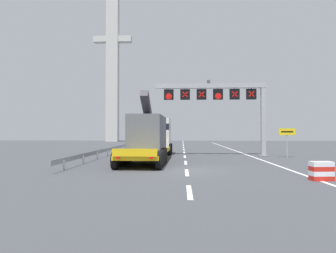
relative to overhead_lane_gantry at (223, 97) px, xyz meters
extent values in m
plane|color=#424449|center=(-3.66, -10.14, -5.58)|extent=(112.00, 112.00, 0.00)
cube|color=silver|center=(-3.68, -16.14, -5.57)|extent=(0.20, 2.60, 0.01)
cube|color=silver|center=(-3.68, -11.04, -5.57)|extent=(0.20, 2.60, 0.01)
cube|color=silver|center=(-3.68, -5.93, -5.57)|extent=(0.20, 2.60, 0.01)
cube|color=silver|center=(-3.68, -0.83, -5.57)|extent=(0.20, 2.60, 0.01)
cube|color=silver|center=(-3.68, 4.27, -5.57)|extent=(0.20, 2.60, 0.01)
cube|color=silver|center=(-3.68, 9.37, -5.57)|extent=(0.20, 2.60, 0.01)
cube|color=silver|center=(-3.68, 14.48, -5.57)|extent=(0.20, 2.60, 0.01)
cube|color=silver|center=(-3.68, 19.58, -5.57)|extent=(0.20, 2.60, 0.01)
cube|color=silver|center=(-3.68, 24.68, -5.57)|extent=(0.20, 2.60, 0.01)
cube|color=silver|center=(-3.68, 29.78, -5.57)|extent=(0.20, 2.60, 0.01)
cube|color=silver|center=(-3.68, 34.89, -5.57)|extent=(0.20, 2.60, 0.01)
cube|color=silver|center=(-3.68, 39.99, -5.57)|extent=(0.20, 2.60, 0.01)
cube|color=silver|center=(-3.68, 45.09, -5.57)|extent=(0.20, 2.60, 0.01)
cube|color=silver|center=(2.54, 1.86, -5.57)|extent=(0.20, 63.00, 0.01)
cube|color=#9EA0A5|center=(3.74, 0.00, -2.11)|extent=(0.40, 0.40, 6.94)
cube|color=slate|center=(3.74, 0.00, -5.54)|extent=(0.90, 0.90, 0.08)
cube|color=#9EA0A5|center=(-1.28, 0.00, 1.11)|extent=(10.44, 0.44, 0.44)
cube|color=#4C4C51|center=(-1.38, 0.00, 1.51)|extent=(0.28, 0.40, 0.28)
cube|color=black|center=(2.63, 0.00, 0.30)|extent=(0.93, 0.24, 0.99)
cube|color=#9EA0A5|center=(2.63, 0.00, 0.84)|extent=(0.08, 0.08, 0.16)
cube|color=red|center=(2.63, -0.13, 0.30)|extent=(0.57, 0.02, 0.57)
cube|color=red|center=(2.63, -0.13, 0.30)|extent=(0.57, 0.02, 0.57)
cube|color=black|center=(1.07, 0.00, 0.30)|extent=(0.93, 0.24, 0.99)
cube|color=#9EA0A5|center=(1.07, 0.00, 0.84)|extent=(0.08, 0.08, 0.16)
cube|color=red|center=(1.07, -0.13, 0.30)|extent=(0.57, 0.02, 0.57)
cube|color=red|center=(1.07, -0.13, 0.30)|extent=(0.57, 0.02, 0.57)
cube|color=black|center=(-0.50, 0.00, 0.30)|extent=(0.93, 0.24, 0.99)
cube|color=#9EA0A5|center=(-0.50, 0.00, 0.84)|extent=(0.08, 0.08, 0.16)
cone|color=red|center=(-0.50, -0.13, 0.12)|extent=(0.59, 0.02, 0.59)
cube|color=black|center=(-2.07, 0.00, 0.30)|extent=(0.93, 0.24, 0.99)
cube|color=#9EA0A5|center=(-2.07, 0.00, 0.84)|extent=(0.08, 0.08, 0.16)
cube|color=red|center=(-2.07, -0.13, 0.30)|extent=(0.57, 0.02, 0.57)
cube|color=red|center=(-2.07, -0.13, 0.30)|extent=(0.57, 0.02, 0.57)
cube|color=black|center=(-3.63, 0.00, 0.30)|extent=(0.93, 0.24, 0.99)
cube|color=#9EA0A5|center=(-3.63, 0.00, 0.84)|extent=(0.08, 0.08, 0.16)
cube|color=red|center=(-3.63, -0.13, 0.30)|extent=(0.57, 0.02, 0.57)
cube|color=red|center=(-3.63, -0.13, 0.30)|extent=(0.57, 0.02, 0.57)
cube|color=black|center=(-5.20, 0.00, 0.30)|extent=(0.93, 0.24, 0.99)
cube|color=#9EA0A5|center=(-5.20, 0.00, 0.84)|extent=(0.08, 0.08, 0.16)
cone|color=red|center=(-5.20, -0.13, 0.12)|extent=(0.59, 0.02, 0.59)
cube|color=yellow|center=(-6.60, -5.43, -4.85)|extent=(3.03, 10.46, 0.24)
cube|color=yellow|center=(-6.71, -10.71, -4.48)|extent=(2.66, 0.14, 0.44)
cylinder|color=black|center=(-8.04, -9.90, -5.03)|extent=(0.34, 1.11, 1.10)
cylinder|color=black|center=(-5.35, -9.96, -5.03)|extent=(0.34, 1.11, 1.10)
cylinder|color=black|center=(-8.02, -8.85, -5.03)|extent=(0.34, 1.11, 1.10)
cylinder|color=black|center=(-5.32, -8.91, -5.03)|extent=(0.34, 1.11, 1.10)
cylinder|color=black|center=(-8.00, -7.80, -5.03)|extent=(0.34, 1.11, 1.10)
cylinder|color=black|center=(-5.30, -7.86, -5.03)|extent=(0.34, 1.11, 1.10)
cylinder|color=black|center=(-7.98, -6.75, -5.03)|extent=(0.34, 1.11, 1.10)
cylinder|color=black|center=(-5.28, -6.81, -5.03)|extent=(0.34, 1.11, 1.10)
cylinder|color=black|center=(-7.95, -5.70, -5.03)|extent=(0.34, 1.11, 1.10)
cylinder|color=black|center=(-5.25, -5.76, -5.03)|extent=(0.34, 1.11, 1.10)
cube|color=silver|center=(-6.44, 1.67, -3.48)|extent=(2.64, 3.26, 3.10)
cube|color=black|center=(-6.44, 1.67, -2.78)|extent=(2.67, 3.28, 0.60)
cylinder|color=black|center=(-7.71, 2.57, -5.03)|extent=(0.36, 1.11, 1.10)
cylinder|color=black|center=(-5.14, 2.52, -5.03)|extent=(0.36, 1.11, 1.10)
cylinder|color=black|center=(-7.75, 0.57, -5.03)|extent=(0.36, 1.11, 1.10)
cylinder|color=black|center=(-5.18, 0.52, -5.03)|extent=(0.36, 1.11, 1.10)
cube|color=#565B66|center=(-6.59, -5.03, -3.38)|extent=(2.50, 5.77, 2.70)
cube|color=#2D2D33|center=(-6.61, -5.89, -1.43)|extent=(0.62, 2.95, 2.29)
cube|color=red|center=(-7.69, -10.73, -4.78)|extent=(0.20, 0.06, 0.12)
cube|color=red|center=(-5.73, -10.77, -4.78)|extent=(0.20, 0.06, 0.12)
cylinder|color=#9EA0A5|center=(5.41, -1.40, -4.27)|extent=(0.10, 0.10, 2.61)
cube|color=yellow|center=(5.41, -1.46, -3.27)|extent=(1.45, 0.06, 0.59)
cube|color=black|center=(5.41, -1.50, -3.27)|extent=(1.04, 0.01, 0.12)
cube|color=red|center=(2.64, -13.30, -5.47)|extent=(1.04, 0.60, 0.23)
cube|color=white|center=(2.64, -13.30, -5.24)|extent=(1.04, 0.60, 0.22)
cube|color=red|center=(2.64, -13.30, -5.02)|extent=(1.04, 0.60, 0.23)
cube|color=white|center=(2.64, -13.30, -4.79)|extent=(1.04, 0.60, 0.23)
cube|color=#999EA3|center=(-11.06, 2.83, -4.98)|extent=(0.04, 29.94, 0.32)
cube|color=#999EA3|center=(-11.00, -10.48, -5.28)|extent=(0.10, 0.10, 0.60)
cube|color=#999EA3|center=(-11.00, -7.15, -5.28)|extent=(0.10, 0.10, 0.60)
cube|color=#999EA3|center=(-11.00, -3.82, -5.28)|extent=(0.10, 0.10, 0.60)
cube|color=#999EA3|center=(-11.00, -0.50, -5.28)|extent=(0.10, 0.10, 0.60)
cube|color=#999EA3|center=(-11.00, 2.83, -5.28)|extent=(0.10, 0.10, 0.60)
cube|color=#999EA3|center=(-11.00, 6.15, -5.28)|extent=(0.10, 0.10, 0.60)
cube|color=#999EA3|center=(-11.00, 9.48, -5.28)|extent=(0.10, 0.10, 0.60)
cube|color=#999EA3|center=(-11.00, 12.81, -5.28)|extent=(0.10, 0.10, 0.60)
cube|color=#999EA3|center=(-11.00, 16.13, -5.28)|extent=(0.10, 0.10, 0.60)
cube|color=#B7B7B2|center=(-20.31, 38.85, 13.96)|extent=(2.80, 2.00, 39.08)
cube|color=#B7B7B2|center=(-20.31, 38.85, 18.65)|extent=(9.00, 1.60, 1.40)
camera|label=1|loc=(-3.98, -27.01, -3.27)|focal=30.17mm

